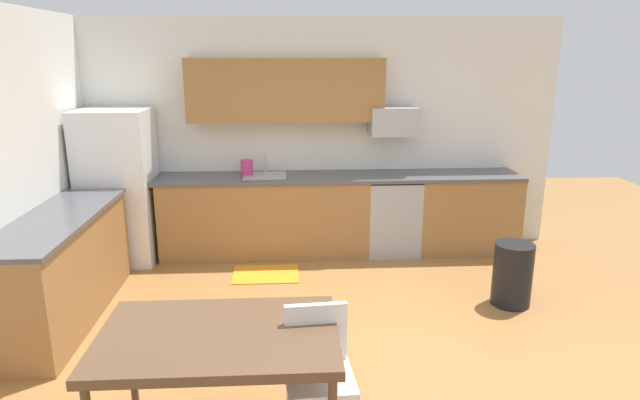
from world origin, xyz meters
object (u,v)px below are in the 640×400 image
at_px(oven_range, 392,214).
at_px(kettle, 247,168).
at_px(trash_bin, 512,274).
at_px(dining_table, 219,341).
at_px(chair_near_table, 318,365).
at_px(refrigerator, 119,187).
at_px(microwave, 393,121).

height_order(oven_range, kettle, kettle).
bearing_deg(kettle, trash_bin, -30.97).
xyz_separation_m(dining_table, chair_near_table, (0.58, -0.03, -0.16)).
xyz_separation_m(oven_range, kettle, (-1.69, 0.05, 0.56)).
bearing_deg(refrigerator, dining_table, -64.73).
xyz_separation_m(refrigerator, oven_range, (3.11, 0.08, -0.40)).
xyz_separation_m(chair_near_table, trash_bin, (1.92, 1.75, -0.20)).
height_order(microwave, chair_near_table, microwave).
xyz_separation_m(oven_range, dining_table, (-1.63, -3.20, 0.21)).
distance_m(refrigerator, oven_range, 3.13).
height_order(oven_range, dining_table, oven_range).
bearing_deg(kettle, oven_range, -1.70).
distance_m(microwave, trash_bin, 2.19).
xyz_separation_m(refrigerator, chair_near_table, (2.05, -3.15, -0.35)).
bearing_deg(microwave, refrigerator, -176.68).
relative_size(oven_range, dining_table, 0.65).
distance_m(microwave, dining_table, 3.78).
bearing_deg(microwave, oven_range, -90.00).
xyz_separation_m(microwave, kettle, (-1.69, -0.05, -0.52)).
distance_m(oven_range, chair_near_table, 3.40).
bearing_deg(chair_near_table, kettle, 100.97).
bearing_deg(dining_table, kettle, 90.94).
relative_size(refrigerator, kettle, 8.57).
relative_size(oven_range, kettle, 4.55).
bearing_deg(refrigerator, kettle, 5.23).
relative_size(refrigerator, microwave, 3.17).
bearing_deg(microwave, trash_bin, -61.24).
relative_size(refrigerator, dining_table, 1.22).
height_order(refrigerator, kettle, refrigerator).
distance_m(dining_table, trash_bin, 3.06).
xyz_separation_m(trash_bin, kettle, (-2.56, 1.53, 0.72)).
height_order(trash_bin, kettle, kettle).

